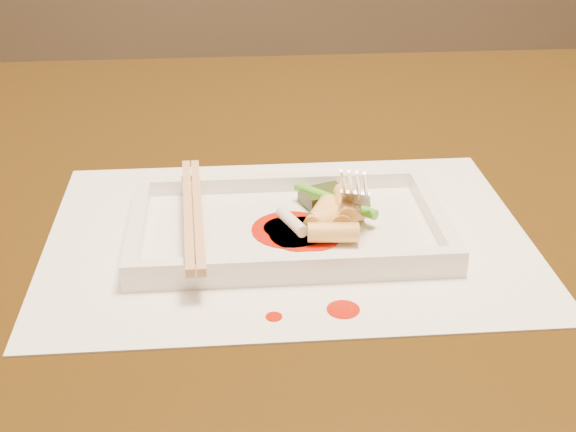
{
  "coord_description": "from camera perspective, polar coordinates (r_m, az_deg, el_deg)",
  "views": [
    {
      "loc": [
        -0.04,
        -0.69,
        1.07
      ],
      "look_at": [
        0.01,
        -0.1,
        0.77
      ],
      "focal_mm": 50.0,
      "sensor_mm": 36.0,
      "label": 1
    }
  ],
  "objects": [
    {
      "name": "chopstick_b",
      "position": [
        0.66,
        -6.43,
        0.34
      ],
      "size": [
        0.02,
        0.2,
        0.01
      ],
      "primitive_type": "cube",
      "rotation": [
        0.0,
        0.0,
        0.04
      ],
      "color": "tan",
      "rests_on": "plate_rim_near"
    },
    {
      "name": "sauce_blob_1",
      "position": [
        0.66,
        -0.04,
        -0.88
      ],
      "size": [
        0.04,
        0.04,
        0.0
      ],
      "primitive_type": "cylinder",
      "color": "#B71505",
      "rests_on": "plate_base"
    },
    {
      "name": "chopstick_a",
      "position": [
        0.66,
        -7.12,
        0.31
      ],
      "size": [
        0.02,
        0.2,
        0.01
      ],
      "primitive_type": "cube",
      "rotation": [
        0.0,
        0.0,
        0.04
      ],
      "color": "tan",
      "rests_on": "plate_rim_near"
    },
    {
      "name": "sauce_blob_0",
      "position": [
        0.66,
        0.18,
        -0.96
      ],
      "size": [
        0.07,
        0.07,
        0.0
      ],
      "primitive_type": "cylinder",
      "color": "#B71505",
      "rests_on": "plate_base"
    },
    {
      "name": "sauce_splatter_a",
      "position": [
        0.58,
        3.95,
        -6.64
      ],
      "size": [
        0.02,
        0.02,
        0.0
      ],
      "primitive_type": "cylinder",
      "color": "#B71505",
      "rests_on": "placemat"
    },
    {
      "name": "placemat",
      "position": [
        0.67,
        -0.0,
        -1.42
      ],
      "size": [
        0.4,
        0.3,
        0.0
      ],
      "primitive_type": "cube",
      "color": "white",
      "rests_on": "table"
    },
    {
      "name": "sauce_blob_2",
      "position": [
        0.66,
        1.25,
        -1.29
      ],
      "size": [
        0.06,
        0.06,
        0.0
      ],
      "primitive_type": "cylinder",
      "color": "#B71505",
      "rests_on": "plate_base"
    },
    {
      "name": "scallion_white",
      "position": [
        0.65,
        0.28,
        -0.4
      ],
      "size": [
        0.02,
        0.04,
        0.01
      ],
      "primitive_type": "cylinder",
      "rotation": [
        1.57,
        0.0,
        0.37
      ],
      "color": "#EAEACC",
      "rests_on": "plate_base"
    },
    {
      "name": "table",
      "position": [
        0.81,
        -1.47,
        -4.53
      ],
      "size": [
        1.4,
        0.9,
        0.75
      ],
      "color": "black",
      "rests_on": "ground"
    },
    {
      "name": "fork",
      "position": [
        0.66,
        5.94,
        5.87
      ],
      "size": [
        0.09,
        0.1,
        0.14
      ],
      "primitive_type": null,
      "color": "silver",
      "rests_on": "plate_base"
    },
    {
      "name": "plate_base",
      "position": [
        0.67,
        -0.0,
        -1.07
      ],
      "size": [
        0.26,
        0.16,
        0.01
      ],
      "primitive_type": "cube",
      "color": "white",
      "rests_on": "placemat"
    },
    {
      "name": "sauce_splatter_b",
      "position": [
        0.57,
        -1.01,
        -7.17
      ],
      "size": [
        0.01,
        0.01,
        0.0
      ],
      "primitive_type": "cylinder",
      "color": "#B71505",
      "rests_on": "placemat"
    },
    {
      "name": "rice_cake_3",
      "position": [
        0.67,
        2.38,
        0.09
      ],
      "size": [
        0.03,
        0.05,
        0.02
      ],
      "primitive_type": "cylinder",
      "rotation": [
        1.57,
        0.0,
        2.73
      ],
      "color": "#FCD575",
      "rests_on": "plate_base"
    },
    {
      "name": "rice_cake_0",
      "position": [
        0.64,
        3.24,
        -1.17
      ],
      "size": [
        0.04,
        0.02,
        0.02
      ],
      "primitive_type": "cylinder",
      "rotation": [
        1.57,
        0.0,
        1.5
      ],
      "color": "#FCD575",
      "rests_on": "plate_base"
    },
    {
      "name": "plate_rim_left",
      "position": [
        0.67,
        -10.67,
        -0.63
      ],
      "size": [
        0.01,
        0.14,
        0.01
      ],
      "primitive_type": "cube",
      "color": "white",
      "rests_on": "plate_base"
    },
    {
      "name": "rice_cake_2",
      "position": [
        0.67,
        4.09,
        0.84
      ],
      "size": [
        0.02,
        0.05,
        0.02
      ],
      "primitive_type": "cylinder",
      "rotation": [
        1.57,
        0.0,
        3.09
      ],
      "color": "#FCD575",
      "rests_on": "plate_base"
    },
    {
      "name": "rice_cake_1",
      "position": [
        0.66,
        3.54,
        -0.01
      ],
      "size": [
        0.05,
        0.04,
        0.02
      ],
      "primitive_type": "cylinder",
      "rotation": [
        1.57,
        0.0,
        2.07
      ],
      "color": "#FCD575",
      "rests_on": "plate_base"
    },
    {
      "name": "veg_piece",
      "position": [
        0.7,
        2.57,
        1.41
      ],
      "size": [
        0.05,
        0.04,
        0.01
      ],
      "primitive_type": "cube",
      "rotation": [
        0.0,
        0.0,
        0.37
      ],
      "color": "black",
      "rests_on": "plate_base"
    },
    {
      "name": "rice_cake_4",
      "position": [
        0.67,
        3.84,
        0.19
      ],
      "size": [
        0.02,
        0.05,
        0.02
      ],
      "primitive_type": "cylinder",
      "rotation": [
        1.57,
        0.0,
        3.01
      ],
      "color": "#FCD575",
      "rests_on": "plate_base"
    },
    {
      "name": "scallion_green",
      "position": [
        0.68,
        3.37,
        1.12
      ],
      "size": [
        0.07,
        0.07,
        0.01
      ],
      "primitive_type": "cylinder",
      "rotation": [
        1.57,
        0.0,
        0.77
      ],
      "color": "#379A18",
      "rests_on": "plate_base"
    },
    {
      "name": "plate_rim_far",
      "position": [
        0.73,
        -0.48,
        2.42
      ],
      "size": [
        0.26,
        0.01,
        0.01
      ],
      "primitive_type": "cube",
      "color": "white",
      "rests_on": "plate_base"
    },
    {
      "name": "plate_rim_right",
      "position": [
        0.69,
        10.39,
        0.17
      ],
      "size": [
        0.01,
        0.14,
        0.01
      ],
      "primitive_type": "cube",
      "color": "white",
      "rests_on": "plate_base"
    },
    {
      "name": "plate_rim_near",
      "position": [
        0.6,
        0.59,
        -3.46
      ],
      "size": [
        0.26,
        0.01,
        0.01
      ],
      "primitive_type": "cube",
      "color": "white",
      "rests_on": "plate_base"
    }
  ]
}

